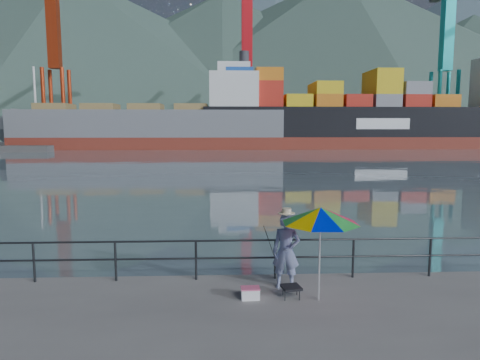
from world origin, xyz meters
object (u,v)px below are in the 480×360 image
at_px(cooler_bag, 250,294).
at_px(bulk_carrier, 160,126).
at_px(container_ship, 381,117).
at_px(beach_umbrella, 321,215).
at_px(fisherman, 286,251).

bearing_deg(cooler_bag, bulk_carrier, 97.61).
height_order(bulk_carrier, container_ship, container_ship).
bearing_deg(beach_umbrella, fisherman, 129.01).
relative_size(fisherman, bulk_carrier, 0.04).
bearing_deg(fisherman, container_ship, 81.38).
xyz_separation_m(cooler_bag, container_ship, (30.79, 74.81, 5.67)).
relative_size(beach_umbrella, container_ship, 0.03).
relative_size(fisherman, beach_umbrella, 0.81).
distance_m(fisherman, cooler_bag, 1.34).
bearing_deg(container_ship, fisherman, -111.96).
height_order(cooler_bag, bulk_carrier, bulk_carrier).
xyz_separation_m(beach_umbrella, container_ship, (29.28, 74.95, 3.87)).
distance_m(cooler_bag, container_ship, 81.10).
bearing_deg(container_ship, beach_umbrella, -111.34).
distance_m(beach_umbrella, bulk_carrier, 74.62).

